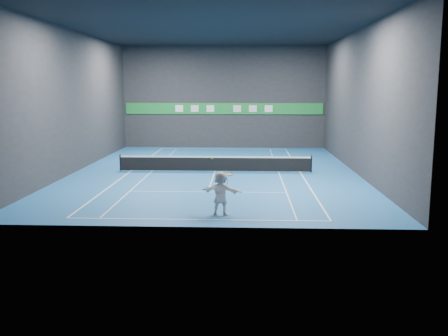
{
  "coord_description": "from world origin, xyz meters",
  "views": [
    {
      "loc": [
        1.96,
        -31.84,
        5.43
      ],
      "look_at": [
        0.92,
        -7.78,
        1.5
      ],
      "focal_mm": 40.0,
      "sensor_mm": 36.0,
      "label": 1
    }
  ],
  "objects_px": {
    "tennis_ball": "(212,158)",
    "player": "(221,193)",
    "tennis_racket": "(229,175)",
    "tennis_net": "(215,163)"
  },
  "relations": [
    {
      "from": "tennis_ball",
      "to": "player",
      "type": "bearing_deg",
      "value": -30.85
    },
    {
      "from": "player",
      "to": "tennis_ball",
      "type": "relative_size",
      "value": 26.39
    },
    {
      "from": "tennis_racket",
      "to": "tennis_net",
      "type": "bearing_deg",
      "value": 96.65
    },
    {
      "from": "tennis_net",
      "to": "player",
      "type": "bearing_deg",
      "value": -85.25
    },
    {
      "from": "tennis_net",
      "to": "tennis_racket",
      "type": "height_order",
      "value": "tennis_racket"
    },
    {
      "from": "tennis_net",
      "to": "tennis_racket",
      "type": "relative_size",
      "value": 20.27
    },
    {
      "from": "player",
      "to": "tennis_racket",
      "type": "distance_m",
      "value": 0.85
    },
    {
      "from": "tennis_ball",
      "to": "tennis_racket",
      "type": "height_order",
      "value": "tennis_ball"
    },
    {
      "from": "player",
      "to": "tennis_net",
      "type": "xyz_separation_m",
      "value": [
        -0.92,
        11.05,
        -0.41
      ]
    },
    {
      "from": "tennis_ball",
      "to": "tennis_racket",
      "type": "distance_m",
      "value": 1.03
    }
  ]
}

